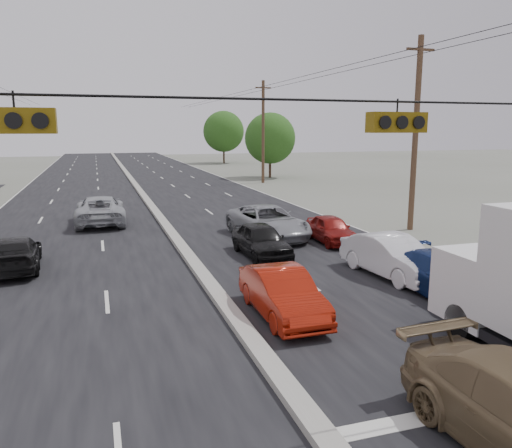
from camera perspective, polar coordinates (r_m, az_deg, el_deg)
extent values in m
plane|color=#606356|center=(9.93, 6.21, -21.79)|extent=(200.00, 200.00, 0.00)
cube|color=black|center=(38.15, -12.35, 2.51)|extent=(20.00, 160.00, 0.02)
cube|color=gray|center=(38.14, -12.35, 2.66)|extent=(0.50, 160.00, 0.20)
cylinder|color=#422D1E|center=(27.69, 17.76, 9.60)|extent=(0.30, 0.30, 10.00)
cube|color=#422D1E|center=(27.97, 18.29, 18.42)|extent=(1.60, 0.12, 0.12)
cylinder|color=#422D1E|center=(50.23, 0.82, 10.42)|extent=(0.30, 0.30, 10.00)
cube|color=#422D1E|center=(50.38, 0.83, 15.31)|extent=(1.60, 0.12, 0.12)
cylinder|color=black|center=(8.39, 7.04, 13.88)|extent=(25.00, 0.04, 0.04)
cube|color=#72590C|center=(7.68, -25.81, 10.58)|extent=(1.05, 0.30, 0.35)
cube|color=#72590C|center=(9.10, 15.77, 11.11)|extent=(1.05, 0.30, 0.35)
cylinder|color=#382619|center=(55.91, 1.61, 6.62)|extent=(0.28, 0.28, 2.52)
sphere|color=#1F4412|center=(55.77, 1.63, 9.77)|extent=(5.60, 5.60, 5.60)
cylinder|color=#382619|center=(80.12, -3.69, 7.99)|extent=(0.28, 0.28, 2.88)
sphere|color=#1F4412|center=(80.02, -3.72, 10.51)|extent=(6.40, 6.40, 6.40)
cube|color=silver|center=(14.74, 25.22, -6.26)|extent=(2.47, 1.96, 1.84)
cylinder|color=black|center=(14.13, 22.38, -10.25)|extent=(0.32, 0.92, 0.92)
imported|color=#9D1909|center=(14.47, 3.02, -7.97)|extent=(1.46, 4.17, 1.37)
imported|color=black|center=(21.10, 0.59, -1.88)|extent=(1.79, 4.18, 1.41)
imported|color=white|center=(18.89, 15.31, -3.64)|extent=(2.05, 4.72, 1.51)
imported|color=gray|center=(24.78, 1.33, 0.21)|extent=(3.24, 5.91, 1.57)
imported|color=navy|center=(17.25, 20.66, -5.60)|extent=(2.24, 4.78, 1.35)
imported|color=maroon|center=(23.95, 8.59, -0.62)|extent=(1.70, 3.85, 1.29)
imported|color=black|center=(21.22, -25.84, -3.08)|extent=(2.09, 4.54, 1.29)
imported|color=#A0A4A8|center=(29.78, -17.37, 1.54)|extent=(2.73, 5.78, 1.60)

